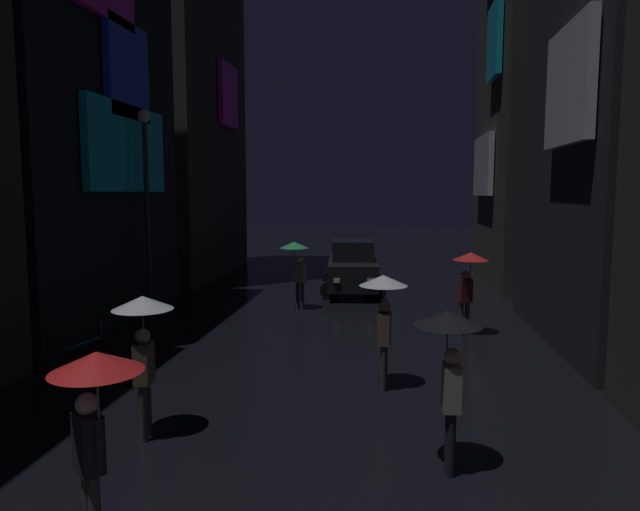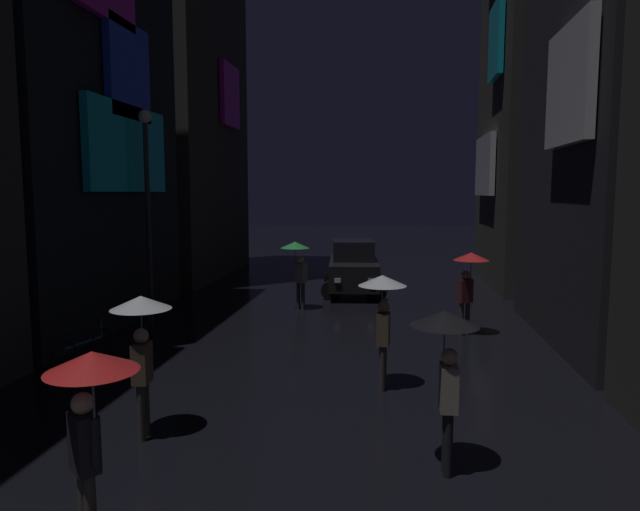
% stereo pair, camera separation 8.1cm
% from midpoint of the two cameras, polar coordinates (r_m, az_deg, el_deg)
% --- Properties ---
extents(building_left_mid, '(4.25, 7.79, 12.51)m').
position_cam_midpoint_polar(building_left_mid, '(17.49, -25.61, 14.34)').
color(building_left_mid, black).
rests_on(building_left_mid, ground).
extents(building_left_far, '(4.25, 8.22, 23.07)m').
position_cam_midpoint_polar(building_left_far, '(26.77, -14.64, 23.31)').
color(building_left_far, '#33302D').
rests_on(building_left_far, ground).
extents(pedestrian_near_crossing_black, '(0.90, 0.90, 2.12)m').
position_cam_midpoint_polar(pedestrian_near_crossing_black, '(7.65, 12.45, -8.80)').
color(pedestrian_near_crossing_black, black).
rests_on(pedestrian_near_crossing_black, ground).
extents(pedestrian_foreground_left_clear, '(0.90, 0.90, 2.12)m').
position_cam_midpoint_polar(pedestrian_foreground_left_clear, '(10.64, 6.17, -4.41)').
color(pedestrian_foreground_left_clear, '#38332D').
rests_on(pedestrian_foreground_left_clear, ground).
extents(pedestrian_foreground_right_red, '(0.90, 0.90, 2.12)m').
position_cam_midpoint_polar(pedestrian_foreground_right_red, '(15.01, 14.51, -1.42)').
color(pedestrian_foreground_right_red, '#38332D').
rests_on(pedestrian_foreground_right_red, ground).
extents(pedestrian_far_right_clear, '(0.90, 0.90, 2.12)m').
position_cam_midpoint_polar(pedestrian_far_right_clear, '(8.89, -17.52, -6.81)').
color(pedestrian_far_right_clear, '#38332D').
rests_on(pedestrian_far_right_clear, ground).
extents(pedestrian_midstreet_left_green, '(0.90, 0.90, 2.12)m').
position_cam_midpoint_polar(pedestrian_midstreet_left_green, '(17.68, -2.54, -0.07)').
color(pedestrian_midstreet_left_green, '#2D2D38').
rests_on(pedestrian_midstreet_left_green, ground).
extents(pedestrian_midstreet_centre_red, '(0.90, 0.90, 2.12)m').
position_cam_midpoint_polar(pedestrian_midstreet_centre_red, '(6.17, -22.02, -12.87)').
color(pedestrian_midstreet_centre_red, '#38332D').
rests_on(pedestrian_midstreet_centre_red, ground).
extents(bicycle_parked_at_storefront, '(0.44, 1.79, 0.96)m').
position_cam_midpoint_polar(bicycle_parked_at_storefront, '(12.95, -22.68, -8.73)').
color(bicycle_parked_at_storefront, black).
rests_on(bicycle_parked_at_storefront, ground).
extents(car_distant, '(2.48, 4.26, 1.92)m').
position_cam_midpoint_polar(car_distant, '(20.66, 3.16, -1.22)').
color(car_distant, black).
rests_on(car_distant, ground).
extents(streetlamp_left_far, '(0.36, 0.36, 5.88)m').
position_cam_midpoint_polar(streetlamp_left_far, '(16.49, -17.09, 6.07)').
color(streetlamp_left_far, '#2D2D33').
rests_on(streetlamp_left_far, ground).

